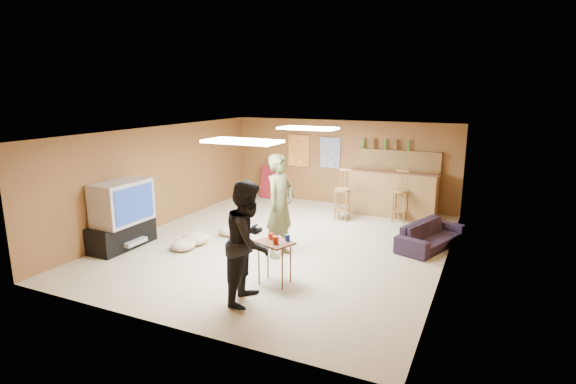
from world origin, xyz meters
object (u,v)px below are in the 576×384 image
at_px(person_olive, 280,206).
at_px(sofa, 431,235).
at_px(person_black, 249,242).
at_px(tv_body, 122,202).
at_px(tray_table, 275,263).
at_px(bar_counter, 393,193).

height_order(person_olive, sofa, person_olive).
height_order(person_olive, person_black, person_olive).
bearing_deg(person_black, tv_body, 65.74).
xyz_separation_m(person_olive, tray_table, (0.46, -1.14, -0.59)).
xyz_separation_m(bar_counter, person_black, (-0.90, -5.35, 0.33)).
xyz_separation_m(bar_counter, sofa, (1.15, -1.94, -0.31)).
xyz_separation_m(tv_body, person_olive, (2.87, 0.90, 0.03)).
relative_size(bar_counter, person_olive, 1.07).
distance_m(person_black, sofa, 4.03).
distance_m(tv_body, sofa, 5.90).
distance_m(bar_counter, sofa, 2.28).
height_order(tv_body, tray_table, tv_body).
bearing_deg(person_black, sofa, -39.78).
relative_size(bar_counter, person_black, 1.14).
xyz_separation_m(person_black, tray_table, (0.08, 0.66, -0.54)).
bearing_deg(person_black, tray_table, -15.32).
relative_size(tv_body, tray_table, 1.61).
xyz_separation_m(person_black, sofa, (2.05, 3.41, -0.64)).
bearing_deg(tv_body, bar_counter, 47.00).
relative_size(bar_counter, sofa, 1.22).
bearing_deg(person_olive, bar_counter, -10.59).
height_order(person_black, sofa, person_black).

